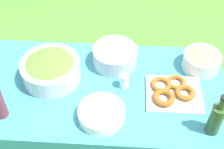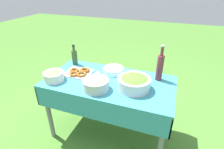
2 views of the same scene
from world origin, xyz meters
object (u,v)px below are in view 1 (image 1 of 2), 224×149
Objects in this scene: pasta_bowl at (115,54)px; donut_platter at (172,92)px; olive_oil_bottle at (216,118)px; plate_stack at (102,114)px; salad_bowl at (51,69)px; fruit_bowl at (202,60)px.

donut_platter is at bearing -35.01° from pasta_bowl.
donut_platter is at bearing 128.94° from olive_oil_bottle.
pasta_bowl is at bearing 83.58° from plate_stack.
olive_oil_bottle is at bearing -19.63° from salad_bowl.
salad_bowl is 0.89m from olive_oil_bottle.
pasta_bowl is at bearing 22.26° from salad_bowl.
pasta_bowl reaches higher than plate_stack.
olive_oil_bottle is at bearing -51.06° from donut_platter.
donut_platter is 0.40m from plate_stack.
olive_oil_bottle is (0.49, -0.44, 0.03)m from pasta_bowl.
salad_bowl is 1.09× the size of donut_platter.
fruit_bowl reaches higher than donut_platter.
olive_oil_bottle reaches higher than donut_platter.
salad_bowl is at bearing -157.74° from pasta_bowl.
fruit_bowl is (0.84, 0.13, -0.01)m from salad_bowl.
pasta_bowl is at bearing 179.20° from fruit_bowl.
olive_oil_bottle reaches higher than fruit_bowl.
olive_oil_bottle is at bearing -4.77° from plate_stack.
olive_oil_bottle is (0.84, -0.30, 0.03)m from salad_bowl.
salad_bowl is 1.53× the size of fruit_bowl.
donut_platter is 0.29m from olive_oil_bottle.
fruit_bowl is at bearing 50.88° from donut_platter.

